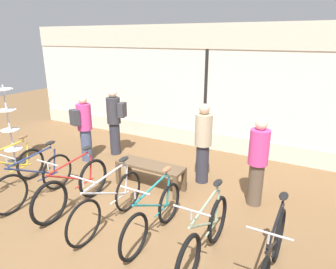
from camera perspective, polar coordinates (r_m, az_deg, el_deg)
name	(u,v)px	position (r m, az deg, el deg)	size (l,w,h in m)	color
ground_plane	(119,215)	(5.33, -9.30, -14.87)	(24.00, 24.00, 0.00)	brown
shop_back_wall	(206,88)	(7.84, 7.28, 8.83)	(12.00, 0.08, 3.20)	beige
bicycle_far_left	(8,171)	(6.70, -28.20, -6.17)	(0.46, 1.71, 1.01)	black
bicycle_left	(36,180)	(6.02, -23.89, -7.94)	(0.46, 1.73, 1.04)	black
bicycle_center_left	(74,188)	(5.51, -17.56, -9.65)	(0.46, 1.73, 1.05)	black
bicycle_center	(109,203)	(4.92, -11.22, -12.64)	(0.46, 1.77, 1.03)	black
bicycle_center_right	(154,215)	(4.58, -2.74, -15.14)	(0.46, 1.65, 1.02)	black
bicycle_right	(205,236)	(4.20, 7.02, -18.64)	(0.46, 1.70, 1.03)	black
bicycle_far_right	(272,256)	(4.04, 19.17, -21.04)	(0.46, 1.77, 1.04)	black
accessory_rack	(11,132)	(7.88, -27.80, 0.36)	(0.48, 0.48, 1.87)	#333333
display_bench	(150,169)	(5.96, -3.41, -6.50)	(1.40, 0.44, 0.50)	brown
customer_near_rack	(84,126)	(7.37, -15.69, 1.49)	(0.41, 0.54, 1.60)	#424C6B
customer_by_window	(203,142)	(6.05, 6.71, -1.47)	(0.40, 0.40, 1.66)	#2D2D38
customer_mid_floor	(115,120)	(7.61, -10.13, 2.77)	(0.53, 0.40, 1.68)	#2D2D38
customer_near_bench	(258,161)	(5.43, 16.73, -4.83)	(0.35, 0.35, 1.60)	brown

